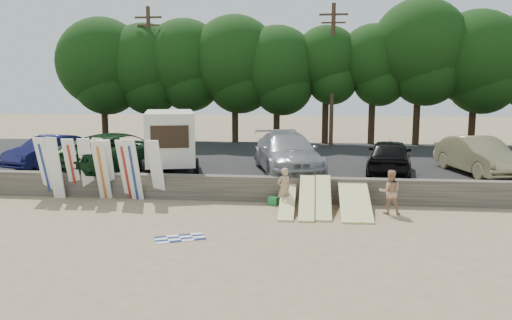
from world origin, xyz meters
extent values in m
plane|color=tan|center=(0.00, 0.00, 0.00)|extent=(120.00, 120.00, 0.00)
cube|color=#6B6356|center=(0.00, 3.00, 0.50)|extent=(44.00, 0.50, 1.00)
cube|color=#282828|center=(0.00, 10.50, 0.35)|extent=(44.00, 14.50, 0.70)
cylinder|color=#382616|center=(-13.73, 17.07, 2.55)|extent=(0.44, 0.44, 3.69)
sphere|color=#184012|center=(-13.73, 17.07, 6.16)|extent=(6.19, 6.19, 6.19)
cylinder|color=#382616|center=(-10.80, 17.44, 2.48)|extent=(0.44, 0.44, 3.56)
sphere|color=#184012|center=(-10.80, 17.44, 5.96)|extent=(5.79, 5.79, 5.79)
cylinder|color=#382616|center=(-8.03, 17.60, 2.58)|extent=(0.44, 0.44, 3.76)
sphere|color=#184012|center=(-8.03, 17.60, 6.25)|extent=(5.77, 5.77, 5.77)
cylinder|color=#382616|center=(-4.54, 17.60, 2.59)|extent=(0.44, 0.44, 3.77)
sphere|color=#184012|center=(-4.54, 17.60, 6.27)|extent=(6.14, 6.14, 6.14)
cylinder|color=#382616|center=(-1.64, 17.41, 2.44)|extent=(0.44, 0.44, 3.47)
sphere|color=#184012|center=(-1.64, 17.41, 5.83)|extent=(5.51, 5.51, 5.51)
cylinder|color=#382616|center=(1.65, 17.60, 2.60)|extent=(0.44, 0.44, 3.79)
sphere|color=#184012|center=(1.65, 17.60, 6.30)|extent=(4.52, 4.52, 4.52)
cylinder|color=#382616|center=(4.73, 17.60, 2.59)|extent=(0.44, 0.44, 3.77)
sphere|color=#184012|center=(4.73, 17.60, 6.28)|extent=(4.70, 4.70, 4.70)
cylinder|color=#382616|center=(7.59, 17.25, 2.85)|extent=(0.44, 0.44, 4.30)
sphere|color=#184012|center=(7.59, 17.25, 7.06)|extent=(6.19, 6.19, 6.19)
cylinder|color=#382616|center=(11.13, 17.32, 2.61)|extent=(0.44, 0.44, 3.82)
sphere|color=#184012|center=(11.13, 17.32, 6.35)|extent=(6.07, 6.07, 6.07)
cylinder|color=#473321|center=(-10.00, 16.00, 5.20)|extent=(0.26, 0.26, 9.00)
cube|color=#473321|center=(-10.00, 16.00, 9.00)|extent=(1.80, 0.12, 0.12)
cube|color=#473321|center=(-10.00, 16.00, 8.50)|extent=(1.50, 0.10, 0.10)
cylinder|color=#473321|center=(2.00, 16.00, 5.20)|extent=(0.26, 0.26, 9.00)
cube|color=#473321|center=(2.00, 16.00, 9.00)|extent=(1.80, 0.12, 0.12)
cube|color=#473321|center=(2.00, 16.00, 8.50)|extent=(1.50, 0.10, 0.10)
cube|color=beige|center=(-5.78, 5.93, 2.25)|extent=(3.24, 4.69, 2.34)
cube|color=black|center=(-5.18, 3.87, 2.46)|extent=(1.55, 0.49, 0.96)
cylinder|color=black|center=(-6.47, 4.29, 1.05)|extent=(0.40, 0.73, 0.70)
cylinder|color=black|center=(-4.32, 4.91, 1.05)|extent=(0.40, 0.73, 0.70)
cylinder|color=black|center=(-7.24, 6.95, 1.05)|extent=(0.40, 0.73, 0.70)
cylinder|color=black|center=(-5.09, 7.57, 1.05)|extent=(0.40, 0.73, 0.70)
imported|color=#131545|center=(-11.94, 6.22, 1.44)|extent=(2.81, 4.78, 1.49)
imported|color=black|center=(-8.09, 5.57, 1.57)|extent=(5.01, 6.90, 1.74)
imported|color=#96969B|center=(-0.30, 5.83, 1.58)|extent=(3.94, 6.48, 1.76)
imported|color=black|center=(4.24, 5.92, 1.49)|extent=(2.59, 4.86, 1.57)
imported|color=#978C60|center=(8.15, 6.36, 1.52)|extent=(2.87, 5.25, 1.64)
cube|color=white|center=(-10.11, 2.56, 1.27)|extent=(0.59, 0.75, 2.54)
cube|color=white|center=(-9.55, 2.35, 1.29)|extent=(0.53, 0.54, 2.57)
cube|color=white|center=(-8.95, 2.61, 1.25)|extent=(0.54, 0.82, 2.51)
cube|color=white|center=(-8.32, 2.60, 1.26)|extent=(0.62, 0.82, 2.52)
cube|color=white|center=(-7.58, 2.36, 1.25)|extent=(0.55, 0.88, 2.49)
cube|color=white|center=(-7.45, 2.61, 1.25)|extent=(0.61, 0.92, 2.49)
cube|color=white|center=(-6.26, 2.37, 1.27)|extent=(0.58, 0.77, 2.53)
cube|color=white|center=(-6.60, 2.45, 1.25)|extent=(0.56, 0.85, 2.50)
cube|color=white|center=(-5.36, 2.53, 1.25)|extent=(0.56, 0.86, 2.50)
cube|color=#F2EE99|center=(-0.06, 1.42, 0.40)|extent=(0.56, 2.93, 0.80)
cube|color=#F2EE99|center=(0.66, 1.37, 0.56)|extent=(0.56, 2.83, 1.13)
cube|color=#F2EE99|center=(1.26, 1.51, 0.56)|extent=(0.56, 2.83, 1.13)
cube|color=#F2EE99|center=(2.12, 1.39, 0.45)|extent=(0.56, 2.90, 0.90)
cube|color=#F2EE99|center=(2.67, 1.43, 0.46)|extent=(0.56, 2.90, 0.92)
imported|color=tan|center=(-0.21, 1.79, 0.79)|extent=(0.68, 0.64, 1.57)
imported|color=tan|center=(3.64, 1.50, 0.81)|extent=(0.79, 0.62, 1.61)
cube|color=#278F44|center=(-0.64, 2.40, 0.16)|extent=(0.47, 0.43, 0.32)
cube|color=#CE5018|center=(1.19, 2.30, 0.11)|extent=(0.37, 0.34, 0.22)
plane|color=white|center=(-3.14, -2.23, 0.01)|extent=(1.99, 1.99, 0.00)
camera|label=1|loc=(0.84, -16.56, 4.64)|focal=35.00mm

